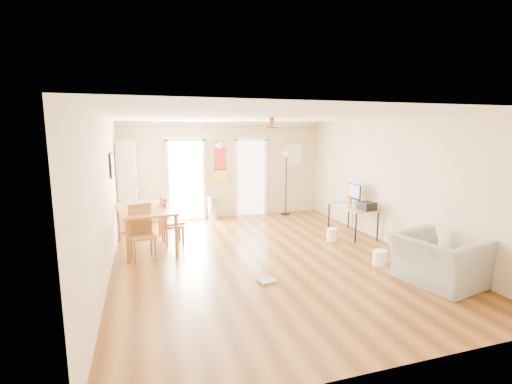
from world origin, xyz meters
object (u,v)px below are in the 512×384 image
object	(u,v)px
torchiere_lamp	(286,183)
armchair	(438,260)
computer_desk	(352,220)
wastebasket_b	(380,258)
dining_chair_right_a	(172,220)
dining_chair_near	(142,233)
dining_table	(146,228)
trash_can	(213,208)
printer	(367,206)
dining_chair_right_b	(173,223)
wastebasket_a	(332,235)
bookshelf	(128,185)

from	to	relation	value
torchiere_lamp	armchair	world-z (taller)	torchiere_lamp
computer_desk	wastebasket_b	bearing A→B (deg)	-107.69
dining_chair_right_a	dining_chair_near	distance (m)	1.11
dining_table	wastebasket_b	xyz separation A→B (m)	(3.94, -2.27, -0.28)
trash_can	printer	bearing A→B (deg)	-45.24
trash_can	torchiere_lamp	bearing A→B (deg)	-0.42
armchair	trash_can	bearing A→B (deg)	15.02
dining_chair_right_b	dining_chair_right_a	bearing A→B (deg)	-4.54
dining_chair_right_b	printer	xyz separation A→B (m)	(4.05, -0.90, 0.29)
torchiere_lamp	dining_chair_near	bearing A→B (deg)	-145.27
dining_chair_near	computer_desk	xyz separation A→B (m)	(4.60, 0.34, -0.17)
wastebasket_a	wastebasket_b	xyz separation A→B (m)	(0.08, -1.55, -0.00)
printer	dining_chair_right_b	bearing A→B (deg)	163.45
dining_chair_right_a	printer	world-z (taller)	dining_chair_right_a
computer_desk	printer	world-z (taller)	printer
dining_chair_near	armchair	distance (m)	5.01
torchiere_lamp	computer_desk	distance (m)	2.53
trash_can	armchair	size ratio (longest dim) A/B	0.52
wastebasket_b	armchair	world-z (taller)	armchair
computer_desk	bookshelf	bearing A→B (deg)	155.42
computer_desk	armchair	xyz separation A→B (m)	(-0.24, -2.81, 0.05)
dining_chair_right_a	dining_chair_right_b	distance (m)	0.15
dining_chair_right_a	armchair	world-z (taller)	dining_chair_right_a
trash_can	torchiere_lamp	distance (m)	2.17
wastebasket_b	dining_chair_right_a	bearing A→B (deg)	144.15
armchair	dining_chair_right_b	bearing A→B (deg)	38.22
computer_desk	wastebasket_b	world-z (taller)	computer_desk
dining_chair_right_a	dining_table	bearing A→B (deg)	97.08
computer_desk	printer	xyz separation A→B (m)	(0.06, -0.46, 0.42)
wastebasket_a	wastebasket_b	bearing A→B (deg)	-87.06
bookshelf	dining_table	distance (m)	1.98
bookshelf	dining_chair_right_b	size ratio (longest dim) A/B	2.29
dining_chair_near	computer_desk	world-z (taller)	dining_chair_near
dining_chair_right_b	printer	bearing A→B (deg)	-107.02
dining_chair_right_b	armchair	xyz separation A→B (m)	(3.75, -3.25, -0.08)
dining_chair_near	printer	distance (m)	4.67
trash_can	torchiere_lamp	size ratio (longest dim) A/B	0.35
bookshelf	dining_chair_near	bearing A→B (deg)	-74.05
dining_chair_right_b	torchiere_lamp	bearing A→B (deg)	-64.23
dining_chair_right_a	dining_chair_right_b	bearing A→B (deg)	168.97
dining_chair_near	wastebasket_b	bearing A→B (deg)	-30.89
bookshelf	dining_chair_right_b	world-z (taller)	bookshelf
torchiere_lamp	armchair	xyz separation A→B (m)	(0.43, -5.19, -0.51)
trash_can	printer	xyz separation A→B (m)	(2.83, -2.85, 0.45)
bookshelf	dining_chair_right_b	bearing A→B (deg)	-53.91
dining_chair_right_b	wastebasket_b	world-z (taller)	dining_chair_right_b
dining_chair_right_b	torchiere_lamp	distance (m)	3.87
torchiere_lamp	trash_can	bearing A→B (deg)	179.58
dining_chair_right_a	dining_chair_right_b	world-z (taller)	dining_chair_right_a
dining_chair_right_a	trash_can	bearing A→B (deg)	-45.16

